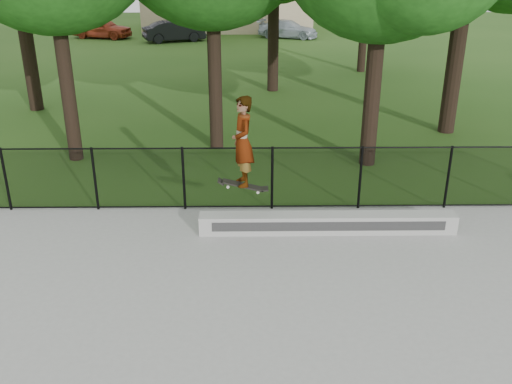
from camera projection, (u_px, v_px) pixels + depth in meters
grind_ledge at (328, 223)px, 12.01m from camera, size 5.40×0.40×0.41m
car_a at (101, 28)px, 38.09m from camera, size 4.28×2.68×1.37m
car_b at (174, 31)px, 36.70m from camera, size 3.82×2.54×1.30m
car_c at (288, 29)px, 38.22m from camera, size 4.01×2.72×1.16m
skater_airborne at (243, 143)px, 11.10m from camera, size 0.82×0.74×1.98m
chainlink_fence at (272, 178)px, 12.88m from camera, size 16.06×0.06×1.50m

